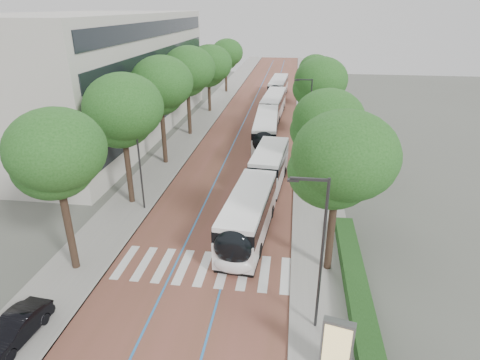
# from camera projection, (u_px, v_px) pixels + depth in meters

# --- Properties ---
(ground) EXTENTS (160.00, 160.00, 0.00)m
(ground) POSITION_uv_depth(u_px,v_px,m) (196.00, 278.00, 23.60)
(ground) COLOR #51544C
(ground) RESTS_ON ground
(road) EXTENTS (11.00, 140.00, 0.02)m
(road) POSITION_uv_depth(u_px,v_px,m) (259.00, 113.00, 59.92)
(road) COLOR brown
(road) RESTS_ON ground
(sidewalk_left) EXTENTS (4.00, 140.00, 0.12)m
(sidewalk_left) POSITION_uv_depth(u_px,v_px,m) (210.00, 111.00, 60.83)
(sidewalk_left) COLOR gray
(sidewalk_left) RESTS_ON ground
(sidewalk_right) EXTENTS (4.00, 140.00, 0.12)m
(sidewalk_right) POSITION_uv_depth(u_px,v_px,m) (310.00, 114.00, 58.97)
(sidewalk_right) COLOR gray
(sidewalk_right) RESTS_ON ground
(kerb_left) EXTENTS (0.20, 140.00, 0.14)m
(kerb_left) POSITION_uv_depth(u_px,v_px,m) (222.00, 111.00, 60.60)
(kerb_left) COLOR gray
(kerb_left) RESTS_ON ground
(kerb_right) EXTENTS (0.20, 140.00, 0.14)m
(kerb_right) POSITION_uv_depth(u_px,v_px,m) (297.00, 114.00, 59.20)
(kerb_right) COLOR gray
(kerb_right) RESTS_ON ground
(zebra_crossing) EXTENTS (10.55, 3.60, 0.01)m
(zebra_crossing) POSITION_uv_depth(u_px,v_px,m) (203.00, 268.00, 24.47)
(zebra_crossing) COLOR silver
(zebra_crossing) RESTS_ON ground
(lane_line_left) EXTENTS (0.12, 126.00, 0.01)m
(lane_line_left) POSITION_uv_depth(u_px,v_px,m) (248.00, 112.00, 60.11)
(lane_line_left) COLOR #236BB3
(lane_line_left) RESTS_ON road
(lane_line_right) EXTENTS (0.12, 126.00, 0.01)m
(lane_line_right) POSITION_uv_depth(u_px,v_px,m) (270.00, 113.00, 59.72)
(lane_line_right) COLOR #236BB3
(lane_line_right) RESTS_ON road
(office_building) EXTENTS (18.11, 40.00, 14.00)m
(office_building) POSITION_uv_depth(u_px,v_px,m) (91.00, 75.00, 48.65)
(office_building) COLOR #B2AFA5
(office_building) RESTS_ON ground
(hedge) EXTENTS (1.20, 14.00, 0.80)m
(hedge) POSITION_uv_depth(u_px,v_px,m) (356.00, 285.00, 22.26)
(hedge) COLOR #1A3A14
(hedge) RESTS_ON sidewalk_right
(streetlight_near) EXTENTS (1.82, 0.20, 8.00)m
(streetlight_near) POSITION_uv_depth(u_px,v_px,m) (319.00, 245.00, 18.13)
(streetlight_near) COLOR #2C2D2F
(streetlight_near) RESTS_ON sidewalk_right
(streetlight_far) EXTENTS (1.82, 0.20, 8.00)m
(streetlight_far) POSITION_uv_depth(u_px,v_px,m) (308.00, 112.00, 40.83)
(streetlight_far) COLOR #2C2D2F
(streetlight_far) RESTS_ON sidewalk_right
(lamp_post_left) EXTENTS (0.14, 0.14, 8.00)m
(lamp_post_left) POSITION_uv_depth(u_px,v_px,m) (139.00, 160.00, 29.98)
(lamp_post_left) COLOR #2C2D2F
(lamp_post_left) RESTS_ON sidewalk_left
(trees_left) EXTENTS (6.38, 60.46, 10.05)m
(trees_left) POSITION_uv_depth(u_px,v_px,m) (184.00, 79.00, 45.82)
(trees_left) COLOR black
(trees_left) RESTS_ON ground
(trees_right) EXTENTS (6.00, 47.33, 9.29)m
(trees_right) POSITION_uv_depth(u_px,v_px,m) (321.00, 103.00, 38.33)
(trees_right) COLOR black
(trees_right) RESTS_ON ground
(lead_bus) EXTENTS (3.99, 18.54, 3.20)m
(lead_bus) POSITION_uv_depth(u_px,v_px,m) (258.00, 192.00, 30.64)
(lead_bus) COLOR black
(lead_bus) RESTS_ON ground
(bus_queued_0) EXTENTS (2.90, 12.47, 3.20)m
(bus_queued_0) POSITION_uv_depth(u_px,v_px,m) (266.00, 131.00, 45.74)
(bus_queued_0) COLOR white
(bus_queued_0) RESTS_ON ground
(bus_queued_1) EXTENTS (3.14, 12.51, 3.20)m
(bus_queued_1) POSITION_uv_depth(u_px,v_px,m) (273.00, 106.00, 57.03)
(bus_queued_1) COLOR white
(bus_queued_1) RESTS_ON ground
(bus_queued_2) EXTENTS (3.06, 12.50, 3.20)m
(bus_queued_2) POSITION_uv_depth(u_px,v_px,m) (278.00, 88.00, 69.28)
(bus_queued_2) COLOR white
(bus_queued_2) RESTS_ON ground
(ad_panel) EXTENTS (1.38, 0.65, 2.77)m
(ad_panel) POSITION_uv_depth(u_px,v_px,m) (337.00, 346.00, 16.91)
(ad_panel) COLOR #59595B
(ad_panel) RESTS_ON sidewalk_right
(parked_car) EXTENTS (1.71, 4.04, 1.30)m
(parked_car) POSITION_uv_depth(u_px,v_px,m) (15.00, 329.00, 18.87)
(parked_car) COLOR black
(parked_car) RESTS_ON sidewalk_left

